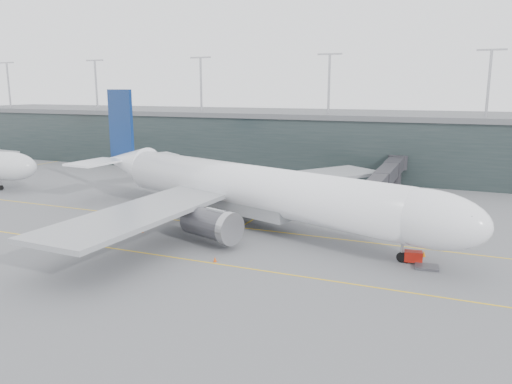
% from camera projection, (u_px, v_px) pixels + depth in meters
% --- Properties ---
extents(ground, '(320.00, 320.00, 0.00)m').
position_uv_depth(ground, '(223.00, 218.00, 82.93)').
color(ground, '#58585D').
rests_on(ground, ground).
extents(taxiline_a, '(160.00, 0.25, 0.02)m').
position_uv_depth(taxiline_a, '(211.00, 224.00, 79.31)').
color(taxiline_a, yellow).
rests_on(taxiline_a, ground).
extents(taxiline_b, '(160.00, 0.25, 0.02)m').
position_uv_depth(taxiline_b, '(154.00, 254.00, 64.86)').
color(taxiline_b, yellow).
rests_on(taxiline_b, ground).
extents(taxiline_lead_main, '(0.25, 60.00, 0.02)m').
position_uv_depth(taxiline_lead_main, '(290.00, 197.00, 99.10)').
color(taxiline_lead_main, yellow).
rests_on(taxiline_lead_main, ground).
extents(terminal, '(240.00, 36.00, 29.00)m').
position_uv_depth(terminal, '(319.00, 140.00, 133.75)').
color(terminal, '#1D2828').
rests_on(terminal, ground).
extents(main_aircraft, '(72.92, 67.20, 21.01)m').
position_uv_depth(main_aircraft, '(248.00, 189.00, 77.60)').
color(main_aircraft, white).
rests_on(main_aircraft, ground).
extents(jet_bridge, '(4.19, 44.67, 6.81)m').
position_uv_depth(jet_bridge, '(388.00, 174.00, 95.46)').
color(jet_bridge, '#28272C').
rests_on(jet_bridge, ground).
extents(gse_cart, '(2.32, 1.65, 1.47)m').
position_uv_depth(gse_cart, '(413.00, 256.00, 61.69)').
color(gse_cart, '#AB150C').
rests_on(gse_cart, ground).
extents(baggage_dolly, '(2.97, 2.49, 0.28)m').
position_uv_depth(baggage_dolly, '(427.00, 267.00, 59.87)').
color(baggage_dolly, '#36363B').
rests_on(baggage_dolly, ground).
extents(uld_a, '(2.34, 2.04, 1.85)m').
position_uv_depth(uld_a, '(224.00, 199.00, 92.66)').
color(uld_a, '#3E3E43').
rests_on(uld_a, ground).
extents(uld_b, '(2.50, 2.21, 1.93)m').
position_uv_depth(uld_b, '(232.00, 197.00, 94.58)').
color(uld_b, '#3E3E43').
rests_on(uld_b, ground).
extents(uld_c, '(1.79, 1.44, 1.61)m').
position_uv_depth(uld_c, '(241.00, 201.00, 92.09)').
color(uld_c, '#3E3E43').
rests_on(uld_c, ground).
extents(cone_nose, '(0.50, 0.50, 0.79)m').
position_uv_depth(cone_nose, '(424.00, 254.00, 63.97)').
color(cone_nose, orange).
rests_on(cone_nose, ground).
extents(cone_wing_stbd, '(0.44, 0.44, 0.69)m').
position_uv_depth(cone_wing_stbd, '(215.00, 259.00, 62.01)').
color(cone_wing_stbd, '#D0460B').
rests_on(cone_wing_stbd, ground).
extents(cone_wing_port, '(0.42, 0.42, 0.66)m').
position_uv_depth(cone_wing_port, '(285.00, 208.00, 88.69)').
color(cone_wing_port, orange).
rests_on(cone_wing_port, ground).
extents(cone_tail, '(0.44, 0.44, 0.70)m').
position_uv_depth(cone_tail, '(142.00, 230.00, 74.74)').
color(cone_tail, '#DD570C').
rests_on(cone_tail, ground).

